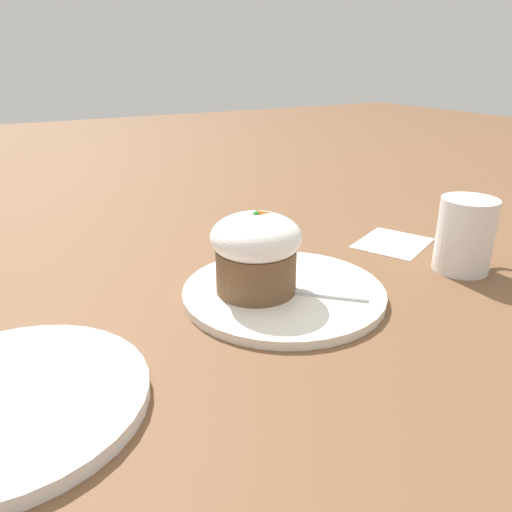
% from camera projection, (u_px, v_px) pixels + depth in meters
% --- Properties ---
extents(ground_plane, '(4.00, 4.00, 0.00)m').
position_uv_depth(ground_plane, '(283.00, 296.00, 0.63)').
color(ground_plane, brown).
extents(dessert_plate, '(0.25, 0.25, 0.01)m').
position_uv_depth(dessert_plate, '(284.00, 292.00, 0.63)').
color(dessert_plate, white).
rests_on(dessert_plate, ground_plane).
extents(carrot_cake, '(0.11, 0.11, 0.10)m').
position_uv_depth(carrot_cake, '(256.00, 251.00, 0.60)').
color(carrot_cake, brown).
rests_on(carrot_cake, dessert_plate).
extents(spoon, '(0.12, 0.11, 0.01)m').
position_uv_depth(spoon, '(286.00, 290.00, 0.62)').
color(spoon, silver).
rests_on(spoon, dessert_plate).
extents(coffee_cup, '(0.11, 0.08, 0.10)m').
position_uv_depth(coffee_cup, '(466.00, 235.00, 0.69)').
color(coffee_cup, white).
rests_on(coffee_cup, ground_plane).
extents(side_plate, '(0.24, 0.24, 0.01)m').
position_uv_depth(side_plate, '(9.00, 402.00, 0.43)').
color(side_plate, white).
rests_on(side_plate, ground_plane).
extents(paper_napkin, '(0.15, 0.14, 0.00)m').
position_uv_depth(paper_napkin, '(393.00, 243.00, 0.81)').
color(paper_napkin, white).
rests_on(paper_napkin, ground_plane).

